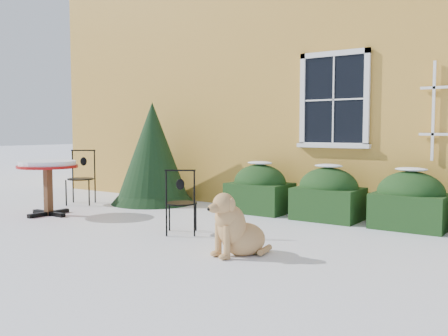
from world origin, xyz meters
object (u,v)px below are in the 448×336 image
Objects in this scene: patio_chair_near at (181,201)px; patio_chair_far at (81,177)px; bistro_table at (48,170)px; dog at (236,229)px; evergreen_shrub at (153,163)px.

patio_chair_far is (-3.50, 1.11, 0.07)m from patio_chair_near.
bistro_table is 1.23× the size of dog.
patio_chair_near is 3.67m from patio_chair_far.
patio_chair_far reaches higher than bistro_table.
evergreen_shrub is at bearing 165.78° from dog.
bistro_table is 1.09× the size of patio_chair_near.
dog is (4.79, -1.68, -0.23)m from patio_chair_far.
evergreen_shrub is 1.88× the size of patio_chair_far.
dog is at bearing -53.96° from patio_chair_far.
evergreen_shrub is at bearing 3.58° from patio_chair_far.
patio_chair_near is 1.13× the size of dog.
evergreen_shrub is 2.47× the size of dog.
evergreen_shrub reaches higher than patio_chair_near.
bistro_table is 2.90m from patio_chair_near.
patio_chair_near is at bearing -39.83° from evergreen_shrub.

